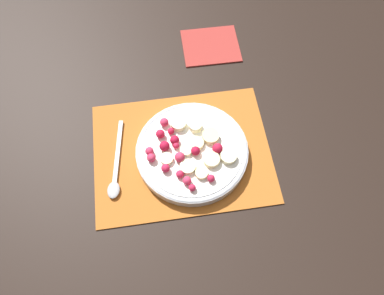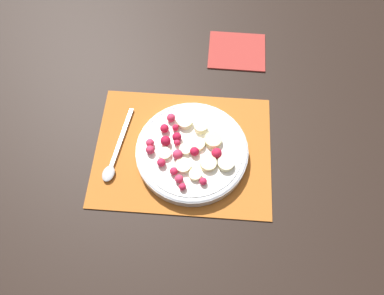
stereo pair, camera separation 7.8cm
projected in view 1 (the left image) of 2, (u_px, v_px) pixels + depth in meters
The scene contains 5 objects.
ground_plane at pixel (182, 153), 0.82m from camera, with size 3.00×3.00×0.00m, color black.
placemat at pixel (182, 152), 0.81m from camera, with size 0.38×0.29×0.01m.
fruit_bowl at pixel (192, 151), 0.79m from camera, with size 0.24×0.24×0.05m.
spoon at pixel (115, 173), 0.78m from camera, with size 0.04×0.19×0.01m.
napkin at pixel (211, 45), 0.95m from camera, with size 0.14×0.12×0.01m.
Camera 1 is at (0.03, 0.37, 0.73)m, focal length 35.00 mm.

